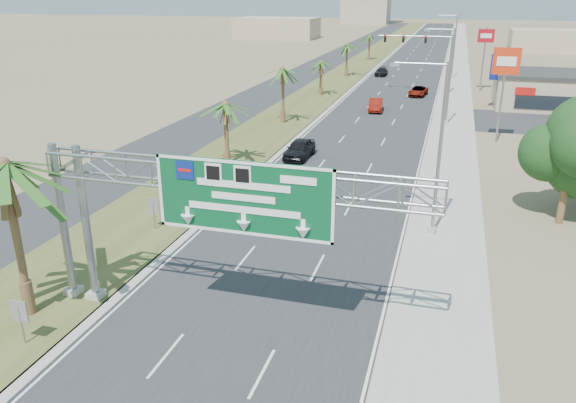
{
  "coord_description": "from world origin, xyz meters",
  "views": [
    {
      "loc": [
        7.82,
        -9.51,
        13.5
      ],
      "look_at": [
        0.91,
        14.24,
        4.2
      ],
      "focal_mm": 35.0,
      "sensor_mm": 36.0,
      "label": 1
    }
  ],
  "objects_px": {
    "store_building": "(573,92)",
    "car_left_lane": "(300,149)",
    "pole_sign_red_near": "(506,67)",
    "car_mid_lane": "(376,105)",
    "car_right_lane": "(418,91)",
    "car_far": "(381,72)",
    "sign_gantry": "(211,190)",
    "signal_mast": "(435,58)",
    "pole_sign_red_far": "(485,41)",
    "pole_sign_blue": "(499,69)",
    "palm_near": "(3,166)"
  },
  "relations": [
    {
      "from": "car_far",
      "to": "pole_sign_red_far",
      "type": "relative_size",
      "value": 0.52
    },
    {
      "from": "palm_near",
      "to": "car_mid_lane",
      "type": "height_order",
      "value": "palm_near"
    },
    {
      "from": "car_left_lane",
      "to": "car_mid_lane",
      "type": "bearing_deg",
      "value": 83.32
    },
    {
      "from": "signal_mast",
      "to": "pole_sign_red_near",
      "type": "xyz_separation_m",
      "value": [
        7.14,
        -25.95,
        2.18
      ]
    },
    {
      "from": "store_building",
      "to": "car_left_lane",
      "type": "height_order",
      "value": "store_building"
    },
    {
      "from": "car_far",
      "to": "pole_sign_red_far",
      "type": "bearing_deg",
      "value": -36.29
    },
    {
      "from": "store_building",
      "to": "pole_sign_blue",
      "type": "distance_m",
      "value": 9.91
    },
    {
      "from": "sign_gantry",
      "to": "pole_sign_blue",
      "type": "distance_m",
      "value": 54.98
    },
    {
      "from": "pole_sign_red_far",
      "to": "palm_near",
      "type": "bearing_deg",
      "value": -107.03
    },
    {
      "from": "signal_mast",
      "to": "car_mid_lane",
      "type": "height_order",
      "value": "signal_mast"
    },
    {
      "from": "palm_near",
      "to": "store_building",
      "type": "bearing_deg",
      "value": 61.72
    },
    {
      "from": "signal_mast",
      "to": "car_right_lane",
      "type": "height_order",
      "value": "signal_mast"
    },
    {
      "from": "palm_near",
      "to": "pole_sign_red_far",
      "type": "height_order",
      "value": "pole_sign_red_far"
    },
    {
      "from": "store_building",
      "to": "car_mid_lane",
      "type": "xyz_separation_m",
      "value": [
        -22.77,
        -8.5,
        -1.26
      ]
    },
    {
      "from": "car_right_lane",
      "to": "car_far",
      "type": "height_order",
      "value": "car_far"
    },
    {
      "from": "signal_mast",
      "to": "car_mid_lane",
      "type": "bearing_deg",
      "value": -112.33
    },
    {
      "from": "sign_gantry",
      "to": "car_left_lane",
      "type": "distance_m",
      "value": 26.3
    },
    {
      "from": "palm_near",
      "to": "car_left_lane",
      "type": "bearing_deg",
      "value": 79.8
    },
    {
      "from": "store_building",
      "to": "car_left_lane",
      "type": "xyz_separation_m",
      "value": [
        -26.25,
        -30.5,
        -1.2
      ]
    },
    {
      "from": "car_mid_lane",
      "to": "car_far",
      "type": "relative_size",
      "value": 0.99
    },
    {
      "from": "sign_gantry",
      "to": "signal_mast",
      "type": "height_order",
      "value": "signal_mast"
    },
    {
      "from": "car_far",
      "to": "sign_gantry",
      "type": "bearing_deg",
      "value": -87.21
    },
    {
      "from": "car_left_lane",
      "to": "pole_sign_red_near",
      "type": "xyz_separation_m",
      "value": [
        16.57,
        10.53,
        6.22
      ]
    },
    {
      "from": "store_building",
      "to": "car_right_lane",
      "type": "height_order",
      "value": "store_building"
    },
    {
      "from": "store_building",
      "to": "car_right_lane",
      "type": "distance_m",
      "value": 18.98
    },
    {
      "from": "car_mid_lane",
      "to": "car_far",
      "type": "bearing_deg",
      "value": 90.25
    },
    {
      "from": "store_building",
      "to": "pole_sign_red_far",
      "type": "relative_size",
      "value": 2.05
    },
    {
      "from": "car_mid_lane",
      "to": "signal_mast",
      "type": "bearing_deg",
      "value": 61.86
    },
    {
      "from": "car_right_lane",
      "to": "pole_sign_red_far",
      "type": "relative_size",
      "value": 0.52
    },
    {
      "from": "car_mid_lane",
      "to": "car_right_lane",
      "type": "xyz_separation_m",
      "value": [
        4.15,
        11.95,
        -0.11
      ]
    },
    {
      "from": "car_right_lane",
      "to": "pole_sign_red_near",
      "type": "relative_size",
      "value": 0.51
    },
    {
      "from": "pole_sign_red_far",
      "to": "car_mid_lane",
      "type": "bearing_deg",
      "value": -123.82
    },
    {
      "from": "car_mid_lane",
      "to": "car_right_lane",
      "type": "bearing_deg",
      "value": 65.01
    },
    {
      "from": "car_left_lane",
      "to": "pole_sign_blue",
      "type": "xyz_separation_m",
      "value": [
        17.21,
        27.58,
        3.98
      ]
    },
    {
      "from": "store_building",
      "to": "car_far",
      "type": "relative_size",
      "value": 3.98
    },
    {
      "from": "pole_sign_red_far",
      "to": "car_left_lane",
      "type": "bearing_deg",
      "value": -111.41
    },
    {
      "from": "pole_sign_red_far",
      "to": "pole_sign_blue",
      "type": "bearing_deg",
      "value": -84.19
    },
    {
      "from": "palm_near",
      "to": "pole_sign_red_near",
      "type": "relative_size",
      "value": 0.93
    },
    {
      "from": "car_left_lane",
      "to": "pole_sign_red_near",
      "type": "relative_size",
      "value": 0.53
    },
    {
      "from": "palm_near",
      "to": "signal_mast",
      "type": "distance_m",
      "value": 65.6
    },
    {
      "from": "car_right_lane",
      "to": "palm_near",
      "type": "bearing_deg",
      "value": -95.03
    },
    {
      "from": "car_far",
      "to": "store_building",
      "type": "bearing_deg",
      "value": -39.31
    },
    {
      "from": "pole_sign_red_near",
      "to": "pole_sign_red_far",
      "type": "height_order",
      "value": "pole_sign_red_near"
    },
    {
      "from": "store_building",
      "to": "pole_sign_red_far",
      "type": "distance_m",
      "value": 15.24
    },
    {
      "from": "car_left_lane",
      "to": "pole_sign_red_far",
      "type": "xyz_separation_m",
      "value": [
        15.89,
        40.53,
        6.13
      ]
    },
    {
      "from": "palm_near",
      "to": "pole_sign_red_far",
      "type": "distance_m",
      "value": 71.14
    },
    {
      "from": "car_mid_lane",
      "to": "pole_sign_red_far",
      "type": "distance_m",
      "value": 23.14
    },
    {
      "from": "store_building",
      "to": "car_right_lane",
      "type": "relative_size",
      "value": 3.95
    },
    {
      "from": "sign_gantry",
      "to": "car_far",
      "type": "xyz_separation_m",
      "value": [
        -2.92,
        77.84,
        -5.4
      ]
    },
    {
      "from": "car_left_lane",
      "to": "store_building",
      "type": "bearing_deg",
      "value": 51.6
    }
  ]
}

